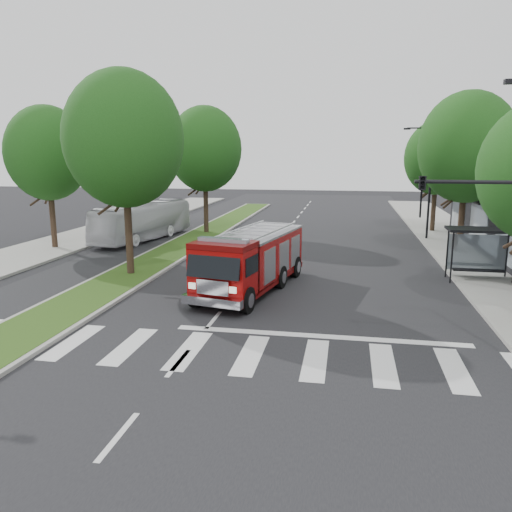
% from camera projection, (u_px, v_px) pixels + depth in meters
% --- Properties ---
extents(ground, '(140.00, 140.00, 0.00)m').
position_uv_depth(ground, '(214.00, 320.00, 18.69)').
color(ground, black).
rests_on(ground, ground).
extents(sidewalk_right, '(5.00, 80.00, 0.15)m').
position_uv_depth(sidewalk_right, '(494.00, 272.00, 26.10)').
color(sidewalk_right, gray).
rests_on(sidewalk_right, ground).
extents(sidewalk_left, '(5.00, 80.00, 0.15)m').
position_uv_depth(sidewalk_left, '(30.00, 253.00, 30.88)').
color(sidewalk_left, gray).
rests_on(sidewalk_left, ground).
extents(median, '(3.00, 50.00, 0.15)m').
position_uv_depth(median, '(199.00, 237.00, 37.09)').
color(median, gray).
rests_on(median, ground).
extents(bus_shelter, '(3.20, 1.60, 2.61)m').
position_uv_depth(bus_shelter, '(480.00, 240.00, 24.16)').
color(bus_shelter, black).
rests_on(bus_shelter, ground).
extents(tree_right_mid, '(5.60, 5.60, 9.72)m').
position_uv_depth(tree_right_mid, '(467.00, 147.00, 28.85)').
color(tree_right_mid, black).
rests_on(tree_right_mid, ground).
extents(tree_right_far, '(5.00, 5.00, 8.73)m').
position_uv_depth(tree_right_far, '(437.00, 158.00, 38.62)').
color(tree_right_far, black).
rests_on(tree_right_far, ground).
extents(tree_median_near, '(5.80, 5.80, 10.16)m').
position_uv_depth(tree_median_near, '(124.00, 139.00, 24.17)').
color(tree_median_near, black).
rests_on(tree_median_near, ground).
extents(tree_median_far, '(5.60, 5.60, 9.72)m').
position_uv_depth(tree_median_far, '(205.00, 149.00, 37.73)').
color(tree_median_far, black).
rests_on(tree_median_far, ground).
extents(tree_left_mid, '(5.20, 5.20, 9.16)m').
position_uv_depth(tree_left_mid, '(47.00, 153.00, 31.50)').
color(tree_left_mid, black).
rests_on(tree_left_mid, ground).
extents(streetlight_right_far, '(2.11, 0.20, 8.00)m').
position_uv_depth(streetlight_right_far, '(428.00, 178.00, 35.24)').
color(streetlight_right_far, black).
rests_on(streetlight_right_far, ground).
extents(fire_engine, '(4.03, 8.61, 2.87)m').
position_uv_depth(fire_engine, '(251.00, 261.00, 22.56)').
color(fire_engine, '#560404').
rests_on(fire_engine, ground).
extents(city_bus, '(4.11, 10.13, 2.75)m').
position_uv_depth(city_bus, '(143.00, 221.00, 36.11)').
color(city_bus, silver).
rests_on(city_bus, ground).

